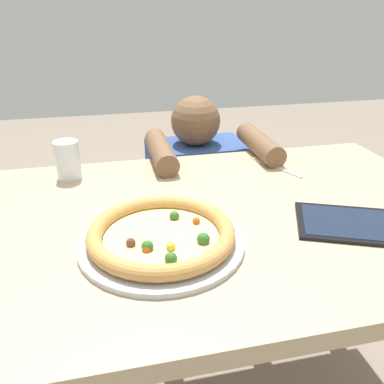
{
  "coord_description": "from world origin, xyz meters",
  "views": [
    {
      "loc": [
        -0.26,
        -0.82,
        1.21
      ],
      "look_at": [
        -0.06,
        0.07,
        0.78
      ],
      "focal_mm": 37.22,
      "sensor_mm": 36.0,
      "label": 1
    }
  ],
  "objects_px": {
    "fork": "(274,166)",
    "pizza_near": "(161,236)",
    "water_cup_clear": "(68,159)",
    "tablet": "(350,224)",
    "diner_seated": "(196,215)"
  },
  "relations": [
    {
      "from": "water_cup_clear",
      "to": "tablet",
      "type": "xyz_separation_m",
      "value": [
        0.64,
        -0.43,
        -0.05
      ]
    },
    {
      "from": "pizza_near",
      "to": "tablet",
      "type": "xyz_separation_m",
      "value": [
        0.44,
        -0.02,
        -0.02
      ]
    },
    {
      "from": "fork",
      "to": "diner_seated",
      "type": "distance_m",
      "value": 0.51
    },
    {
      "from": "tablet",
      "to": "diner_seated",
      "type": "distance_m",
      "value": 0.82
    },
    {
      "from": "fork",
      "to": "tablet",
      "type": "xyz_separation_m",
      "value": [
        0.03,
        -0.38,
        0.0
      ]
    },
    {
      "from": "pizza_near",
      "to": "water_cup_clear",
      "type": "bearing_deg",
      "value": 116.71
    },
    {
      "from": "pizza_near",
      "to": "fork",
      "type": "bearing_deg",
      "value": 41.66
    },
    {
      "from": "pizza_near",
      "to": "water_cup_clear",
      "type": "height_order",
      "value": "water_cup_clear"
    },
    {
      "from": "water_cup_clear",
      "to": "fork",
      "type": "xyz_separation_m",
      "value": [
        0.62,
        -0.05,
        -0.06
      ]
    },
    {
      "from": "water_cup_clear",
      "to": "fork",
      "type": "height_order",
      "value": "water_cup_clear"
    },
    {
      "from": "fork",
      "to": "pizza_near",
      "type": "bearing_deg",
      "value": -138.34
    },
    {
      "from": "fork",
      "to": "tablet",
      "type": "bearing_deg",
      "value": -86.12
    },
    {
      "from": "water_cup_clear",
      "to": "diner_seated",
      "type": "bearing_deg",
      "value": 33.35
    },
    {
      "from": "diner_seated",
      "to": "water_cup_clear",
      "type": "bearing_deg",
      "value": -146.65
    },
    {
      "from": "tablet",
      "to": "fork",
      "type": "bearing_deg",
      "value": 93.88
    }
  ]
}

